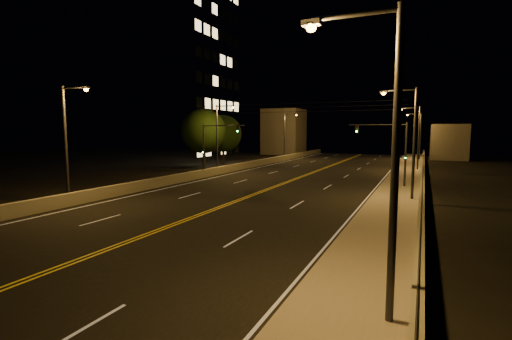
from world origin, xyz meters
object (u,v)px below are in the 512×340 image
at_px(streetlight_0, 383,146).
at_px(streetlight_3, 419,133).
at_px(building_tower, 160,75).
at_px(tree_1, 223,134).
at_px(streetlight_5, 219,134).
at_px(traffic_signal_left, 212,144).
at_px(tree_0, 203,131).
at_px(traffic_signal_right, 394,147).
at_px(streetlight_1, 410,136).
at_px(streetlight_2, 416,134).
at_px(streetlight_4, 68,136).
at_px(streetlight_6, 286,133).

distance_m(streetlight_0, streetlight_3, 59.80).
xyz_separation_m(building_tower, tree_1, (15.14, -4.43, -10.22)).
bearing_deg(streetlight_5, building_tower, 143.93).
distance_m(traffic_signal_left, tree_0, 9.58).
bearing_deg(streetlight_0, traffic_signal_left, 128.75).
height_order(streetlight_5, traffic_signal_right, streetlight_5).
height_order(streetlight_1, traffic_signal_left, streetlight_1).
distance_m(streetlight_2, traffic_signal_right, 16.10).
height_order(building_tower, tree_0, building_tower).
distance_m(streetlight_4, traffic_signal_right, 26.19).
relative_size(streetlight_3, traffic_signal_right, 1.39).
distance_m(streetlight_2, streetlight_3, 18.55).
height_order(streetlight_6, building_tower, building_tower).
relative_size(streetlight_0, building_tower, 0.26).
distance_m(streetlight_0, tree_0, 41.87).
bearing_deg(streetlight_1, streetlight_3, 90.00).
relative_size(streetlight_0, streetlight_3, 1.00).
bearing_deg(streetlight_1, tree_0, 151.92).
relative_size(streetlight_3, tree_0, 1.01).
bearing_deg(traffic_signal_left, traffic_signal_right, 0.00).
xyz_separation_m(streetlight_0, traffic_signal_left, (-20.27, 25.26, -1.04)).
bearing_deg(streetlight_6, building_tower, -157.43).
relative_size(building_tower, tree_1, 4.13).
relative_size(streetlight_1, traffic_signal_left, 1.39).
bearing_deg(streetlight_5, streetlight_6, 90.00).
height_order(tree_0, tree_1, tree_0).
relative_size(streetlight_2, streetlight_6, 1.00).
bearing_deg(tree_0, streetlight_5, -40.00).
xyz_separation_m(streetlight_5, building_tower, (-20.54, 14.96, 10.17)).
distance_m(streetlight_3, building_tower, 46.02).
xyz_separation_m(streetlight_3, building_tower, (-41.93, -15.99, 10.17)).
xyz_separation_m(tree_0, tree_1, (-0.73, 6.61, -0.37)).
relative_size(traffic_signal_right, tree_0, 0.73).
bearing_deg(traffic_signal_right, tree_1, 150.81).
bearing_deg(tree_1, streetlight_1, -37.44).
height_order(streetlight_2, streetlight_4, same).
xyz_separation_m(streetlight_0, traffic_signal_right, (-1.52, 25.26, -1.04)).
bearing_deg(streetlight_5, traffic_signal_left, -72.71).
bearing_deg(traffic_signal_left, streetlight_3, 59.59).
bearing_deg(tree_0, streetlight_2, 18.02).
relative_size(streetlight_1, tree_0, 1.01).
bearing_deg(streetlight_0, traffic_signal_right, 93.44).
xyz_separation_m(streetlight_4, streetlight_5, (0.00, 20.62, 0.00)).
bearing_deg(tree_1, traffic_signal_right, -29.19).
distance_m(streetlight_4, tree_1, 31.61).
bearing_deg(traffic_signal_right, building_tower, 155.34).
distance_m(traffic_signal_right, traffic_signal_left, 18.76).
bearing_deg(streetlight_4, streetlight_1, 26.44).
xyz_separation_m(streetlight_4, tree_1, (-5.40, 31.15, -0.05)).
bearing_deg(streetlight_2, streetlight_3, 90.00).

